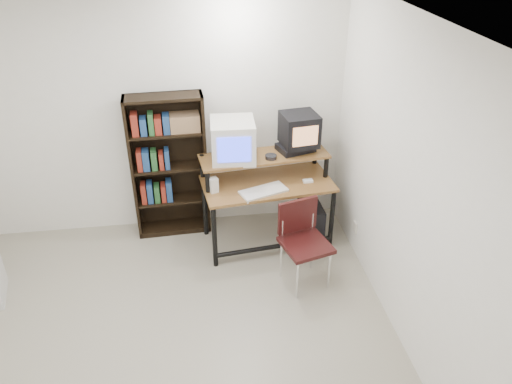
{
  "coord_description": "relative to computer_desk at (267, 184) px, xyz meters",
  "views": [
    {
      "loc": [
        0.34,
        -2.96,
        3.26
      ],
      "look_at": [
        0.93,
        1.1,
        0.84
      ],
      "focal_mm": 35.0,
      "sensor_mm": 36.0,
      "label": 1
    }
  ],
  "objects": [
    {
      "name": "wall_outlet",
      "position": [
        0.89,
        -0.33,
        -0.4
      ],
      "size": [
        0.02,
        0.08,
        0.12
      ],
      "primitive_type": "cube",
      "color": "beige",
      "rests_on": "right_wall"
    },
    {
      "name": "mouse",
      "position": [
        0.42,
        -0.08,
        0.04
      ],
      "size": [
        0.1,
        0.06,
        0.03
      ],
      "primitive_type": "cube",
      "rotation": [
        0.0,
        0.0,
        0.03
      ],
      "color": "white",
      "rests_on": "mousepad"
    },
    {
      "name": "school_chair",
      "position": [
        0.23,
        -0.7,
        -0.18
      ],
      "size": [
        0.52,
        0.52,
        0.84
      ],
      "rotation": [
        0.0,
        0.0,
        0.27
      ],
      "color": "black",
      "rests_on": "floor"
    },
    {
      "name": "keyboard",
      "position": [
        -0.07,
        -0.21,
        0.04
      ],
      "size": [
        0.51,
        0.35,
        0.03
      ],
      "primitive_type": "cube",
      "rotation": [
        0.0,
        0.0,
        0.34
      ],
      "color": "silver",
      "rests_on": "computer_desk"
    },
    {
      "name": "desk_speaker",
      "position": [
        -0.56,
        -0.14,
        0.1
      ],
      "size": [
        0.1,
        0.1,
        0.17
      ],
      "primitive_type": "cube",
      "rotation": [
        0.0,
        0.0,
        0.32
      ],
      "color": "silver",
      "rests_on": "computer_desk"
    },
    {
      "name": "ceiling",
      "position": [
        -1.1,
        -1.48,
        1.9
      ],
      "size": [
        4.0,
        4.0,
        0.01
      ],
      "primitive_type": "cube",
      "color": "white",
      "rests_on": "back_wall"
    },
    {
      "name": "pc_tower",
      "position": [
        0.49,
        -0.01,
        -0.49
      ],
      "size": [
        0.21,
        0.46,
        0.42
      ],
      "primitive_type": "cube",
      "rotation": [
        0.0,
        0.0,
        0.03
      ],
      "color": "black",
      "rests_on": "floor"
    },
    {
      "name": "cd_spindle",
      "position": [
        0.04,
        0.02,
        0.29
      ],
      "size": [
        0.13,
        0.13,
        0.05
      ],
      "primitive_type": "cylinder",
      "rotation": [
        0.0,
        0.0,
        0.06
      ],
      "color": "#26262B",
      "rests_on": "computer_desk"
    },
    {
      "name": "right_wall",
      "position": [
        0.9,
        -1.48,
        0.6
      ],
      "size": [
        0.01,
        4.0,
        2.6
      ],
      "primitive_type": "cube",
      "color": "white",
      "rests_on": "floor"
    },
    {
      "name": "computer_desk",
      "position": [
        0.0,
        0.0,
        0.0
      ],
      "size": [
        1.39,
        0.81,
        0.98
      ],
      "rotation": [
        0.0,
        0.0,
        0.11
      ],
      "color": "brown",
      "rests_on": "floor"
    },
    {
      "name": "mousepad",
      "position": [
        0.4,
        -0.06,
        0.02
      ],
      "size": [
        0.23,
        0.19,
        0.01
      ],
      "primitive_type": "cube",
      "rotation": [
        0.0,
        0.0,
        0.07
      ],
      "color": "black",
      "rests_on": "computer_desk"
    },
    {
      "name": "floor",
      "position": [
        -1.1,
        -1.48,
        -0.71
      ],
      "size": [
        4.0,
        4.0,
        0.01
      ],
      "primitive_type": "cube",
      "color": "#A59D88",
      "rests_on": "ground"
    },
    {
      "name": "crt_tv",
      "position": [
        0.36,
        0.17,
        0.52
      ],
      "size": [
        0.4,
        0.4,
        0.34
      ],
      "rotation": [
        0.0,
        0.0,
        0.13
      ],
      "color": "black",
      "rests_on": "vcr"
    },
    {
      "name": "bookshelf",
      "position": [
        -1.0,
        0.37,
        0.12
      ],
      "size": [
        0.81,
        0.3,
        1.59
      ],
      "rotation": [
        0.0,
        0.0,
        0.04
      ],
      "color": "black",
      "rests_on": "floor"
    },
    {
      "name": "crt_monitor",
      "position": [
        -0.33,
        0.1,
        0.47
      ],
      "size": [
        0.45,
        0.46,
        0.41
      ],
      "rotation": [
        0.0,
        0.0,
        -0.05
      ],
      "color": "silver",
      "rests_on": "computer_desk"
    },
    {
      "name": "vcr",
      "position": [
        0.33,
        0.17,
        0.31
      ],
      "size": [
        0.42,
        0.36,
        0.08
      ],
      "primitive_type": "cube",
      "rotation": [
        0.0,
        0.0,
        0.3
      ],
      "color": "black",
      "rests_on": "computer_desk"
    },
    {
      "name": "back_wall",
      "position": [
        -1.1,
        0.52,
        0.6
      ],
      "size": [
        4.0,
        0.01,
        2.6
      ],
      "primitive_type": "cube",
      "color": "white",
      "rests_on": "floor"
    }
  ]
}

